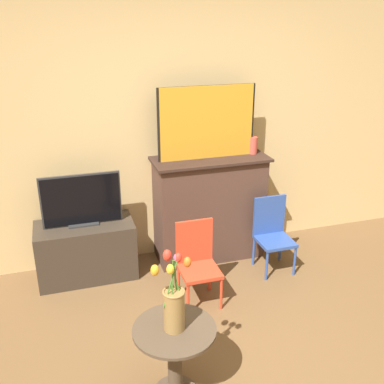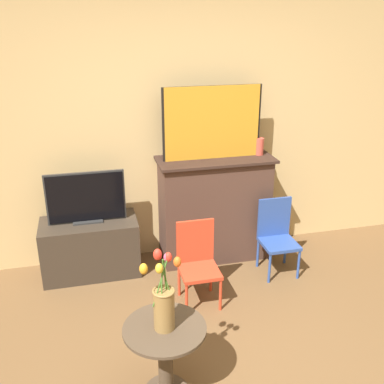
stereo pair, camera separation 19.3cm
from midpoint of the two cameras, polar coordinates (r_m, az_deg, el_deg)
name	(u,v)px [view 2 (the right image)]	position (r m, az deg, el deg)	size (l,w,h in m)	color
wall_back	(181,120)	(4.25, -0.03, 9.17)	(8.00, 0.06, 2.70)	tan
fireplace_mantel	(214,207)	(4.36, 4.10, -1.94)	(1.09, 0.45, 1.03)	#4C3328
painting	(212,123)	(4.09, 3.96, 8.74)	(0.92, 0.03, 0.66)	black
mantel_candle	(260,146)	(4.31, 9.85, 5.71)	(0.08, 0.08, 0.16)	#CC4C3D
tv_stand	(91,247)	(4.27, -11.49, -6.90)	(0.87, 0.44, 0.52)	#382D23
tv_monitor	(86,198)	(4.06, -12.00, -0.80)	(0.69, 0.12, 0.47)	#2D2D2D
chair_red	(197,259)	(3.76, 2.19, -8.58)	(0.32, 0.32, 0.70)	red
chair_blue	(277,233)	(4.27, 11.99, -5.18)	(0.32, 0.32, 0.70)	#2D4C99
side_table	(165,351)	(2.95, -1.43, -19.57)	(0.51, 0.51, 0.51)	#4C3D2D
vase_tulips	(164,301)	(2.72, -1.54, -13.73)	(0.25, 0.16, 0.51)	olive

